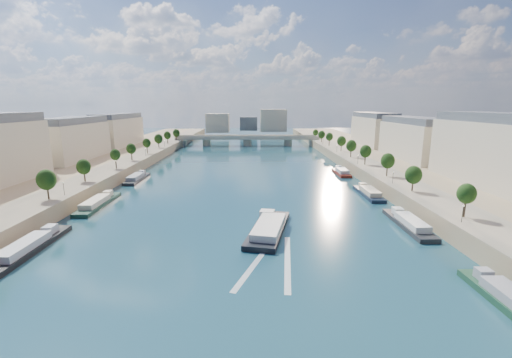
{
  "coord_description": "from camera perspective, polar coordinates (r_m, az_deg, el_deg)",
  "views": [
    {
      "loc": [
        4.04,
        -29.82,
        31.85
      ],
      "look_at": [
        5.29,
        93.0,
        5.0
      ],
      "focal_mm": 24.0,
      "sensor_mm": 36.0,
      "label": 1
    }
  ],
  "objects": [
    {
      "name": "buildings_right",
      "position": [
        164.03,
        29.14,
        5.39
      ],
      "size": [
        16.0,
        226.0,
        23.2
      ],
      "color": "beige",
      "rests_on": "ground"
    },
    {
      "name": "trees_right",
      "position": [
        150.35,
        19.27,
        3.47
      ],
      "size": [
        4.8,
        268.8,
        8.26
      ],
      "color": "#382B1E",
      "rests_on": "ground"
    },
    {
      "name": "ground",
      "position": [
        133.73,
        -2.3,
        -1.46
      ],
      "size": [
        700.0,
        700.0,
        0.0
      ],
      "primitive_type": "plane",
      "color": "#0D303C",
      "rests_on": "ground"
    },
    {
      "name": "lamps_left",
      "position": [
        134.66,
        -25.4,
        0.83
      ],
      "size": [
        0.36,
        200.36,
        4.28
      ],
      "color": "black",
      "rests_on": "ground"
    },
    {
      "name": "lamps_right",
      "position": [
        145.28,
        18.93,
        2.12
      ],
      "size": [
        0.36,
        200.36,
        4.28
      ],
      "color": "black",
      "rests_on": "ground"
    },
    {
      "name": "moored_barges_right",
      "position": [
        96.47,
        25.15,
        -7.64
      ],
      "size": [
        5.0,
        162.55,
        3.6
      ],
      "color": "black",
      "rests_on": "ground"
    },
    {
      "name": "moored_barges_left",
      "position": [
        93.46,
        -33.01,
        -9.13
      ],
      "size": [
        5.0,
        160.66,
        3.6
      ],
      "color": "#192338",
      "rests_on": "ground"
    },
    {
      "name": "quay_right",
      "position": [
        149.45,
        26.48,
        -0.31
      ],
      "size": [
        44.0,
        520.0,
        5.0
      ],
      "primitive_type": "cube",
      "color": "#9E8460",
      "rests_on": "ground"
    },
    {
      "name": "pave_right",
      "position": [
        142.75,
        21.21,
        0.67
      ],
      "size": [
        14.0,
        520.0,
        0.1
      ],
      "primitive_type": "cube",
      "color": "gray",
      "rests_on": "quay_right"
    },
    {
      "name": "buildings_left",
      "position": [
        168.16,
        -32.7,
        5.13
      ],
      "size": [
        16.0,
        226.0,
        23.2
      ],
      "color": "beige",
      "rests_on": "ground"
    },
    {
      "name": "wake",
      "position": [
        73.05,
        2.71,
        -13.52
      ],
      "size": [
        13.18,
        25.99,
        0.04
      ],
      "color": "silver",
      "rests_on": "ground"
    },
    {
      "name": "quay_left",
      "position": [
        153.29,
        -30.31,
        -0.42
      ],
      "size": [
        44.0,
        520.0,
        5.0
      ],
      "primitive_type": "cube",
      "color": "#9E8460",
      "rests_on": "ground"
    },
    {
      "name": "pave_left",
      "position": [
        145.94,
        -25.3,
        0.55
      ],
      "size": [
        14.0,
        520.0,
        0.1
      ],
      "primitive_type": "cube",
      "color": "gray",
      "rests_on": "quay_left"
    },
    {
      "name": "tour_barge",
      "position": [
        87.95,
        2.1,
        -8.22
      ],
      "size": [
        13.24,
        27.67,
        3.7
      ],
      "rotation": [
        0.0,
        0.0,
        -0.22
      ],
      "color": "black",
      "rests_on": "ground"
    },
    {
      "name": "trees_left",
      "position": [
        146.01,
        -24.46,
        2.8
      ],
      "size": [
        4.8,
        268.8,
        8.26
      ],
      "color": "#382B1E",
      "rests_on": "ground"
    },
    {
      "name": "skyline",
      "position": [
        349.77,
        -0.73,
        9.51
      ],
      "size": [
        79.0,
        42.0,
        22.0
      ],
      "color": "beige",
      "rests_on": "ground"
    },
    {
      "name": "bridge",
      "position": [
        270.54,
        -1.44,
        6.65
      ],
      "size": [
        112.0,
        12.0,
        8.15
      ],
      "color": "#C1B79E",
      "rests_on": "ground"
    }
  ]
}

